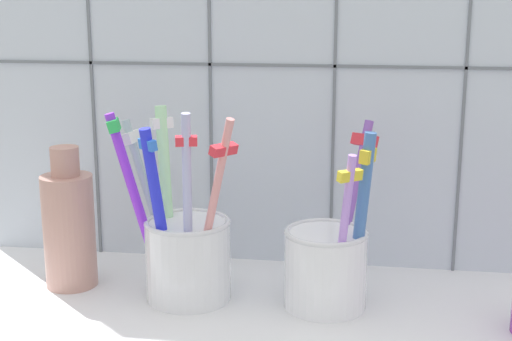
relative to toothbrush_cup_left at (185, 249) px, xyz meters
The scene contains 5 objects.
counter_slab 8.95cm from the toothbrush_cup_left, ahead, with size 64.00×22.00×2.00cm, color silver.
tile_wall_back 20.80cm from the toothbrush_cup_left, 60.74° to the left, with size 64.00×2.20×45.00cm.
toothbrush_cup_left is the anchor object (origin of this frame).
toothbrush_cup_right 13.41cm from the toothbrush_cup_left, ahead, with size 8.36×10.69×16.76cm.
ceramic_vase 12.10cm from the toothbrush_cup_left, behind, with size 5.03×5.03×14.00cm.
Camera 1 is at (9.48, -63.41, 30.32)cm, focal length 51.52 mm.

